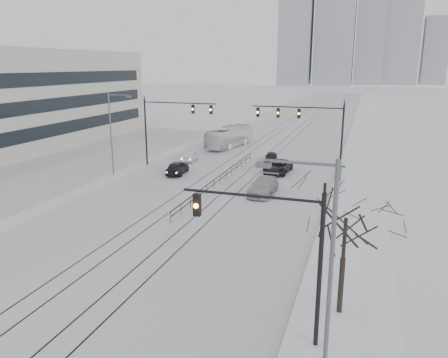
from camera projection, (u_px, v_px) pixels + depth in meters
road at (278, 139)px, 72.28m from camera, size 22.00×260.00×0.02m
sidewalk_east at (363, 143)px, 68.21m from camera, size 5.00×260.00×0.16m
curb at (347, 142)px, 68.95m from camera, size 0.10×260.00×0.12m
parking_strip at (83, 161)px, 55.29m from camera, size 14.00×60.00×0.03m
tram_rails at (246, 164)px, 53.89m from camera, size 5.30×180.00×0.01m
skyline at (358, 32)px, 259.45m from camera, size 96.00×48.00×72.00m
traffic_mast_near at (282, 245)px, 18.23m from camera, size 6.10×0.37×7.00m
traffic_mast_ne at (310, 125)px, 45.38m from camera, size 9.60×0.37×8.00m
traffic_mast_nw at (168, 120)px, 51.36m from camera, size 9.10×0.37×8.00m
street_light_east at (322, 268)px, 14.74m from camera, size 2.73×0.25×9.00m
street_light_west at (113, 129)px, 47.04m from camera, size 2.73×0.25×9.00m
bare_tree at (345, 229)px, 20.29m from camera, size 4.40×4.40×6.10m
median_fence at (220, 179)px, 44.56m from camera, size 0.06×24.00×1.00m
street_sign at (341, 173)px, 42.59m from camera, size 0.70×0.06×2.40m
sedan_sb_inner at (177, 168)px, 48.67m from camera, size 2.25×4.54×1.49m
sedan_sb_outer at (190, 156)px, 55.34m from camera, size 1.86×4.03×1.28m
sedan_nb_front at (278, 167)px, 49.22m from camera, size 2.79×5.42×1.46m
sedan_nb_right at (263, 186)px, 41.17m from camera, size 2.24×5.39×1.56m
sedan_nb_far at (271, 157)px, 54.83m from camera, size 1.92×3.79×1.24m
box_truck at (229, 137)px, 64.73m from camera, size 4.50×11.05×3.00m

